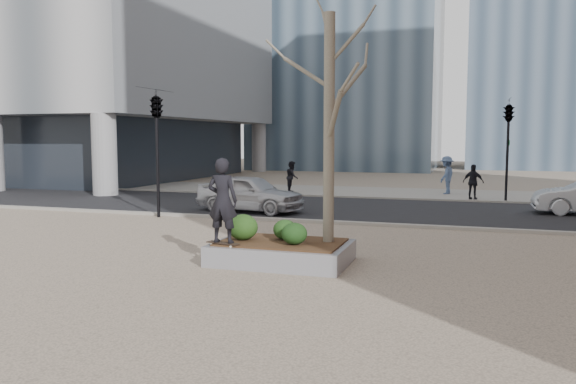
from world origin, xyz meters
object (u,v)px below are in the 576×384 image
(skateboard, at_px, (223,244))
(police_car, at_px, (250,193))
(planter, at_px, (282,253))
(skateboarder, at_px, (223,200))

(skateboard, distance_m, police_car, 9.07)
(planter, bearing_deg, skateboarder, -146.55)
(skateboard, bearing_deg, police_car, 120.82)
(skateboard, bearing_deg, planter, 46.07)
(planter, distance_m, skateboarder, 1.80)
(skateboarder, bearing_deg, planter, -147.04)
(skateboarder, xyz_separation_m, police_car, (-2.83, 8.61, -0.72))
(skateboard, xyz_separation_m, police_car, (-2.83, 8.61, 0.24))
(planter, height_order, skateboarder, skateboarder)
(skateboard, relative_size, skateboarder, 0.42)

